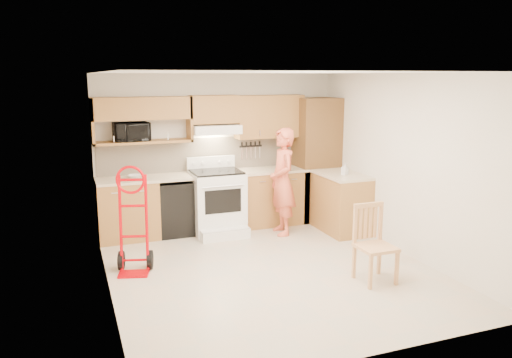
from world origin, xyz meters
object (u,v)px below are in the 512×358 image
hand_truck (133,225)px  range (218,197)px  microwave (131,132)px  dining_chair (376,244)px  person (282,182)px

hand_truck → range: bearing=55.7°
range → hand_truck: hand_truck is taller
range → microwave: bearing=165.0°
microwave → dining_chair: (2.47, -2.90, -1.16)m
microwave → range: size_ratio=0.43×
range → dining_chair: size_ratio=1.25×
hand_truck → microwave: bearing=97.5°
microwave → person: bearing=-26.2°
range → person: person is taller
range → person: 1.05m
microwave → dining_chair: microwave is taller
hand_truck → dining_chair: (2.70, -1.33, -0.15)m
hand_truck → dining_chair: 3.02m
range → hand_truck: size_ratio=0.95×
microwave → dining_chair: size_ratio=0.54×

